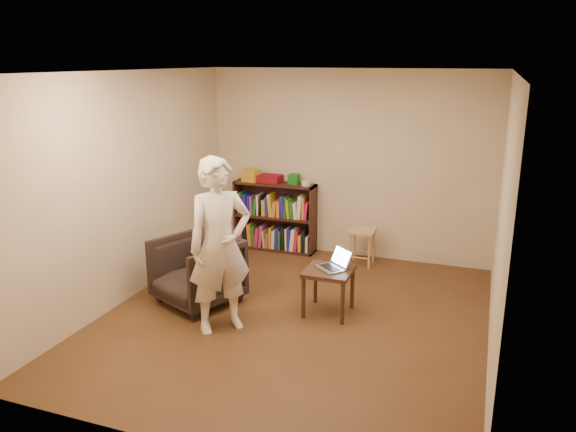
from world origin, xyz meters
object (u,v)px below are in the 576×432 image
(person, at_px, (220,246))
(stool, at_px, (362,236))
(laptop, at_px, (335,263))
(armchair, at_px, (197,271))
(side_table, at_px, (329,277))
(bookshelf, at_px, (275,220))

(person, bearing_deg, stool, 21.81)
(laptop, distance_m, person, 1.31)
(armchair, distance_m, side_table, 1.51)
(stool, height_order, person, person)
(bookshelf, bearing_deg, armchair, -94.07)
(stool, relative_size, laptop, 1.15)
(bookshelf, relative_size, laptop, 2.78)
(stool, distance_m, person, 2.59)
(stool, bearing_deg, armchair, -128.47)
(side_table, bearing_deg, armchair, -170.66)
(stool, height_order, side_table, side_table)
(stool, bearing_deg, side_table, -90.00)
(person, bearing_deg, bookshelf, 52.45)
(stool, xyz_separation_m, person, (-0.94, -2.36, 0.51))
(laptop, height_order, person, person)
(armchair, distance_m, laptop, 1.58)
(armchair, xyz_separation_m, person, (0.55, -0.49, 0.52))
(side_table, distance_m, laptop, 0.16)
(stool, bearing_deg, bookshelf, 171.52)
(bookshelf, height_order, stool, bookshelf)
(person, bearing_deg, side_table, -8.56)
(bookshelf, relative_size, armchair, 1.41)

